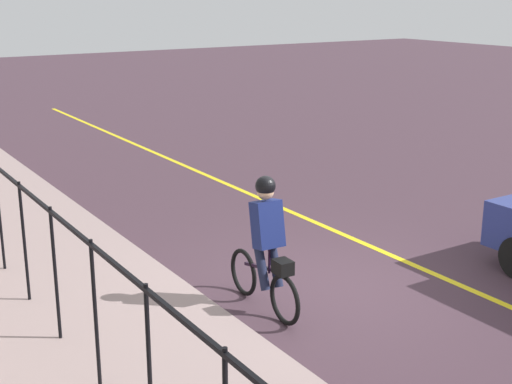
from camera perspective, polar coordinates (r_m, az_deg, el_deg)
ground_plane at (r=10.19m, az=6.29°, el=-7.73°), size 80.00×80.00×0.00m
lane_line_centre at (r=11.20m, az=12.72°, el=-5.81°), size 36.00×0.12×0.01m
sidewalk at (r=8.63m, az=-12.00°, el=-12.04°), size 40.00×3.20×0.15m
iron_fence at (r=8.94m, az=-17.15°, el=-3.06°), size 19.25×0.04×1.60m
cyclist_lead at (r=9.14m, az=0.84°, el=-4.30°), size 1.71×0.37×1.83m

